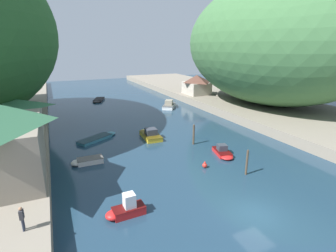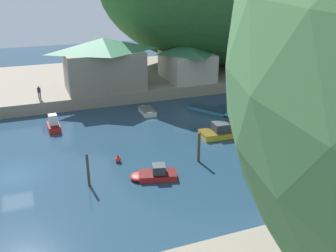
# 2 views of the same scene
# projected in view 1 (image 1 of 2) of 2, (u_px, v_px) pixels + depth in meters

# --- Properties ---
(water_surface) EXTENTS (130.00, 130.00, 0.00)m
(water_surface) POSITION_uv_depth(u_px,v_px,m) (138.00, 120.00, 46.78)
(water_surface) COLOR #1E384C
(water_surface) RESTS_ON ground
(right_bank) EXTENTS (22.00, 120.00, 1.46)m
(right_bank) POSITION_uv_depth(u_px,v_px,m) (251.00, 104.00, 56.65)
(right_bank) COLOR gray
(right_bank) RESTS_ON ground
(hillside_right) EXTENTS (29.45, 41.23, 23.72)m
(hillside_right) POSITION_uv_depth(u_px,v_px,m) (275.00, 43.00, 50.26)
(hillside_right) COLOR #3D6B3D
(hillside_right) RESTS_ON right_bank
(waterfront_building) EXTENTS (6.70, 10.68, 6.70)m
(waterfront_building) POSITION_uv_depth(u_px,v_px,m) (1.00, 141.00, 22.31)
(waterfront_building) COLOR gray
(waterfront_building) RESTS_ON left_bank
(boathouse_shed) EXTENTS (8.36, 6.68, 5.16)m
(boathouse_shed) POSITION_uv_depth(u_px,v_px,m) (7.00, 117.00, 32.83)
(boathouse_shed) COLOR #B2A899
(boathouse_shed) RESTS_ON left_bank
(right_bank_cottage) EXTENTS (5.44, 6.55, 4.62)m
(right_bank_cottage) POSITION_uv_depth(u_px,v_px,m) (197.00, 84.00, 63.49)
(right_bank_cottage) COLOR #B2A899
(right_bank_cottage) RESTS_ON right_bank
(boat_mid_channel) EXTENTS (3.49, 1.51, 0.60)m
(boat_mid_channel) POSITION_uv_depth(u_px,v_px,m) (86.00, 161.00, 29.40)
(boat_mid_channel) COLOR silver
(boat_mid_channel) RESTS_ON water_surface
(boat_small_dinghy) EXTENTS (5.28, 6.43, 1.71)m
(boat_small_dinghy) POSITION_uv_depth(u_px,v_px,m) (170.00, 105.00, 56.81)
(boat_small_dinghy) COLOR white
(boat_small_dinghy) RESTS_ON water_surface
(boat_red_skiff) EXTENTS (3.16, 1.36, 1.79)m
(boat_red_skiff) POSITION_uv_depth(u_px,v_px,m) (125.00, 209.00, 20.30)
(boat_red_skiff) COLOR red
(boat_red_skiff) RESTS_ON water_surface
(boat_yellow_tender) EXTENTS (3.93, 6.32, 0.48)m
(boat_yellow_tender) POSITION_uv_depth(u_px,v_px,m) (98.00, 100.00, 63.03)
(boat_yellow_tender) COLOR black
(boat_yellow_tender) RESTS_ON water_surface
(boat_white_cruiser) EXTENTS (2.43, 4.05, 1.19)m
(boat_white_cruiser) POSITION_uv_depth(u_px,v_px,m) (223.00, 152.00, 31.67)
(boat_white_cruiser) COLOR red
(boat_white_cruiser) RESTS_ON water_surface
(boat_moored_right) EXTENTS (6.31, 4.88, 0.43)m
(boat_moored_right) POSITION_uv_depth(u_px,v_px,m) (99.00, 137.00, 37.31)
(boat_moored_right) COLOR teal
(boat_moored_right) RESTS_ON water_surface
(boat_cabin_cruiser) EXTENTS (2.43, 5.58, 1.46)m
(boat_cabin_cruiser) POSITION_uv_depth(u_px,v_px,m) (150.00, 134.00, 38.02)
(boat_cabin_cruiser) COLOR gold
(boat_cabin_cruiser) RESTS_ON water_surface
(mooring_post_nearest) EXTENTS (0.22, 0.22, 2.74)m
(mooring_post_nearest) POSITION_uv_depth(u_px,v_px,m) (247.00, 162.00, 26.59)
(mooring_post_nearest) COLOR #4C3D2D
(mooring_post_nearest) RESTS_ON water_surface
(mooring_post_middle) EXTENTS (0.26, 0.26, 2.78)m
(mooring_post_middle) POSITION_uv_depth(u_px,v_px,m) (194.00, 134.00, 34.93)
(mooring_post_middle) COLOR #4C3D2D
(mooring_post_middle) RESTS_ON water_surface
(channel_buoy_near) EXTENTS (0.54, 0.54, 0.80)m
(channel_buoy_near) POSITION_uv_depth(u_px,v_px,m) (205.00, 165.00, 28.41)
(channel_buoy_near) COLOR red
(channel_buoy_near) RESTS_ON water_surface
(person_on_quay) EXTENTS (0.27, 0.41, 1.69)m
(person_on_quay) POSITION_uv_depth(u_px,v_px,m) (22.00, 217.00, 16.34)
(person_on_quay) COLOR #282D3D
(person_on_quay) RESTS_ON left_bank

